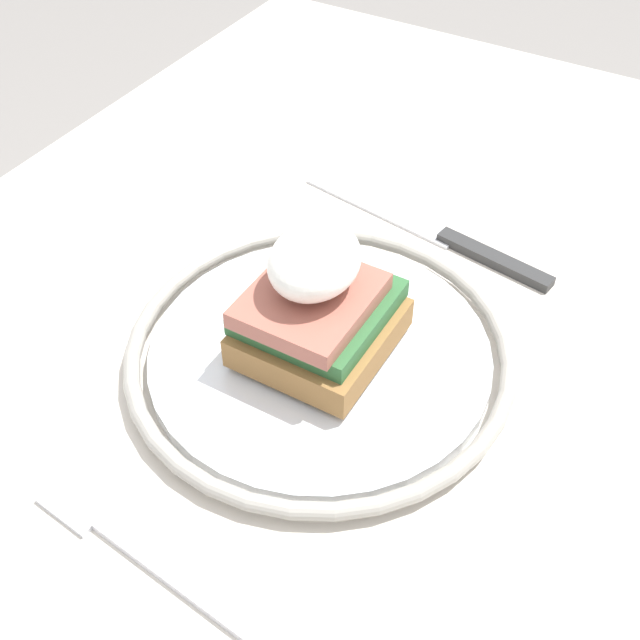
{
  "coord_description": "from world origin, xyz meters",
  "views": [
    {
      "loc": [
        -0.32,
        -0.14,
        1.11
      ],
      "look_at": [
        -0.03,
        0.03,
        0.78
      ],
      "focal_mm": 45.0,
      "sensor_mm": 36.0,
      "label": 1
    }
  ],
  "objects_px": {
    "fork": "(144,555)",
    "plate": "(320,352)",
    "knife": "(442,236)",
    "sandwich": "(317,303)"
  },
  "relations": [
    {
      "from": "fork",
      "to": "plate",
      "type": "bearing_deg",
      "value": -3.23
    },
    {
      "from": "knife",
      "to": "plate",
      "type": "bearing_deg",
      "value": 173.86
    },
    {
      "from": "sandwich",
      "to": "knife",
      "type": "relative_size",
      "value": 0.43
    },
    {
      "from": "plate",
      "to": "knife",
      "type": "relative_size",
      "value": 1.14
    },
    {
      "from": "sandwich",
      "to": "fork",
      "type": "height_order",
      "value": "sandwich"
    },
    {
      "from": "plate",
      "to": "knife",
      "type": "bearing_deg",
      "value": -6.14
    },
    {
      "from": "knife",
      "to": "sandwich",
      "type": "bearing_deg",
      "value": 172.82
    },
    {
      "from": "sandwich",
      "to": "knife",
      "type": "bearing_deg",
      "value": -7.18
    },
    {
      "from": "fork",
      "to": "knife",
      "type": "distance_m",
      "value": 0.3
    },
    {
      "from": "plate",
      "to": "fork",
      "type": "relative_size",
      "value": 1.52
    }
  ]
}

